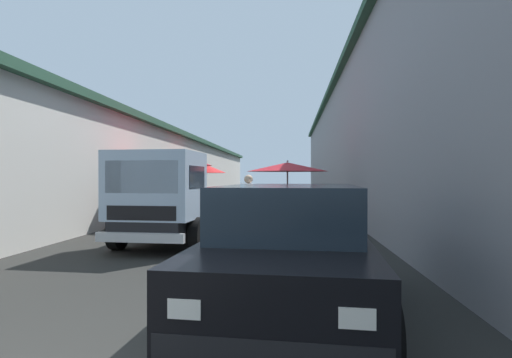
{
  "coord_description": "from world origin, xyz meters",
  "views": [
    {
      "loc": [
        -2.21,
        -1.71,
        1.55
      ],
      "look_at": [
        8.3,
        -0.78,
        1.5
      ],
      "focal_mm": 28.0,
      "sensor_mm": 36.0,
      "label": 1
    }
  ],
  "objects_px": {
    "delivery_truck": "(168,200)",
    "vendor_in_shade": "(198,192)",
    "vendor_by_crates": "(248,202)",
    "fruit_stall_near_right": "(204,174)",
    "fruit_stall_near_left": "(288,173)",
    "fruit_stall_far_right": "(170,167)",
    "hatchback_car": "(290,247)",
    "plastic_stool": "(333,243)"
  },
  "relations": [
    {
      "from": "fruit_stall_near_right",
      "to": "vendor_by_crates",
      "type": "relative_size",
      "value": 1.41
    },
    {
      "from": "fruit_stall_near_left",
      "to": "plastic_stool",
      "type": "height_order",
      "value": "fruit_stall_near_left"
    },
    {
      "from": "fruit_stall_far_right",
      "to": "fruit_stall_near_left",
      "type": "relative_size",
      "value": 0.98
    },
    {
      "from": "fruit_stall_far_right",
      "to": "vendor_in_shade",
      "type": "relative_size",
      "value": 1.62
    },
    {
      "from": "delivery_truck",
      "to": "vendor_in_shade",
      "type": "xyz_separation_m",
      "value": [
        7.05,
        0.98,
        -0.08
      ]
    },
    {
      "from": "delivery_truck",
      "to": "fruit_stall_near_right",
      "type": "bearing_deg",
      "value": 7.87
    },
    {
      "from": "fruit_stall_near_left",
      "to": "delivery_truck",
      "type": "xyz_separation_m",
      "value": [
        -4.66,
        2.67,
        -0.63
      ]
    },
    {
      "from": "fruit_stall_near_right",
      "to": "fruit_stall_far_right",
      "type": "xyz_separation_m",
      "value": [
        -6.09,
        -0.23,
        0.16
      ]
    },
    {
      "from": "delivery_truck",
      "to": "plastic_stool",
      "type": "xyz_separation_m",
      "value": [
        -1.37,
        -3.56,
        -0.71
      ]
    },
    {
      "from": "delivery_truck",
      "to": "vendor_by_crates",
      "type": "bearing_deg",
      "value": -57.65
    },
    {
      "from": "fruit_stall_near_right",
      "to": "hatchback_car",
      "type": "bearing_deg",
      "value": -163.63
    },
    {
      "from": "fruit_stall_far_right",
      "to": "plastic_stool",
      "type": "height_order",
      "value": "fruit_stall_far_right"
    },
    {
      "from": "fruit_stall_near_right",
      "to": "hatchback_car",
      "type": "xyz_separation_m",
      "value": [
        -14.04,
        -4.12,
        -0.97
      ]
    },
    {
      "from": "fruit_stall_far_right",
      "to": "vendor_by_crates",
      "type": "distance_m",
      "value": 4.02
    },
    {
      "from": "fruit_stall_near_right",
      "to": "vendor_in_shade",
      "type": "relative_size",
      "value": 1.38
    },
    {
      "from": "vendor_by_crates",
      "to": "delivery_truck",
      "type": "bearing_deg",
      "value": 122.35
    },
    {
      "from": "vendor_by_crates",
      "to": "plastic_stool",
      "type": "relative_size",
      "value": 3.7
    },
    {
      "from": "fruit_stall_far_right",
      "to": "hatchback_car",
      "type": "distance_m",
      "value": 8.92
    },
    {
      "from": "fruit_stall_far_right",
      "to": "plastic_stool",
      "type": "bearing_deg",
      "value": -137.49
    },
    {
      "from": "delivery_truck",
      "to": "vendor_in_shade",
      "type": "distance_m",
      "value": 7.12
    },
    {
      "from": "fruit_stall_near_right",
      "to": "hatchback_car",
      "type": "height_order",
      "value": "fruit_stall_near_right"
    },
    {
      "from": "fruit_stall_near_left",
      "to": "vendor_in_shade",
      "type": "bearing_deg",
      "value": 56.71
    },
    {
      "from": "fruit_stall_near_right",
      "to": "plastic_stool",
      "type": "bearing_deg",
      "value": -156.3
    },
    {
      "from": "fruit_stall_near_right",
      "to": "vendor_in_shade",
      "type": "distance_m",
      "value": 2.92
    },
    {
      "from": "fruit_stall_far_right",
      "to": "delivery_truck",
      "type": "relative_size",
      "value": 0.54
    },
    {
      "from": "vendor_by_crates",
      "to": "vendor_in_shade",
      "type": "relative_size",
      "value": 0.97
    },
    {
      "from": "delivery_truck",
      "to": "plastic_stool",
      "type": "distance_m",
      "value": 3.88
    },
    {
      "from": "fruit_stall_near_right",
      "to": "fruit_stall_far_right",
      "type": "height_order",
      "value": "fruit_stall_far_right"
    },
    {
      "from": "fruit_stall_near_right",
      "to": "hatchback_car",
      "type": "relative_size",
      "value": 0.57
    },
    {
      "from": "fruit_stall_near_left",
      "to": "vendor_in_shade",
      "type": "distance_m",
      "value": 4.42
    },
    {
      "from": "hatchback_car",
      "to": "vendor_in_shade",
      "type": "relative_size",
      "value": 2.43
    },
    {
      "from": "vendor_in_shade",
      "to": "plastic_stool",
      "type": "bearing_deg",
      "value": -151.69
    },
    {
      "from": "hatchback_car",
      "to": "vendor_by_crates",
      "type": "height_order",
      "value": "vendor_by_crates"
    },
    {
      "from": "fruit_stall_far_right",
      "to": "plastic_stool",
      "type": "xyz_separation_m",
      "value": [
        -5.12,
        -4.7,
        -1.54
      ]
    },
    {
      "from": "delivery_truck",
      "to": "vendor_by_crates",
      "type": "distance_m",
      "value": 2.03
    },
    {
      "from": "hatchback_car",
      "to": "delivery_truck",
      "type": "xyz_separation_m",
      "value": [
        4.19,
        2.76,
        0.3
      ]
    },
    {
      "from": "fruit_stall_far_right",
      "to": "hatchback_car",
      "type": "relative_size",
      "value": 0.67
    },
    {
      "from": "fruit_stall_far_right",
      "to": "vendor_in_shade",
      "type": "height_order",
      "value": "fruit_stall_far_right"
    },
    {
      "from": "fruit_stall_near_left",
      "to": "vendor_by_crates",
      "type": "xyz_separation_m",
      "value": [
        -3.58,
        0.95,
        -0.75
      ]
    },
    {
      "from": "fruit_stall_near_left",
      "to": "delivery_truck",
      "type": "height_order",
      "value": "fruit_stall_near_left"
    },
    {
      "from": "vendor_by_crates",
      "to": "vendor_in_shade",
      "type": "height_order",
      "value": "vendor_in_shade"
    },
    {
      "from": "fruit_stall_near_left",
      "to": "hatchback_car",
      "type": "height_order",
      "value": "fruit_stall_near_left"
    }
  ]
}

